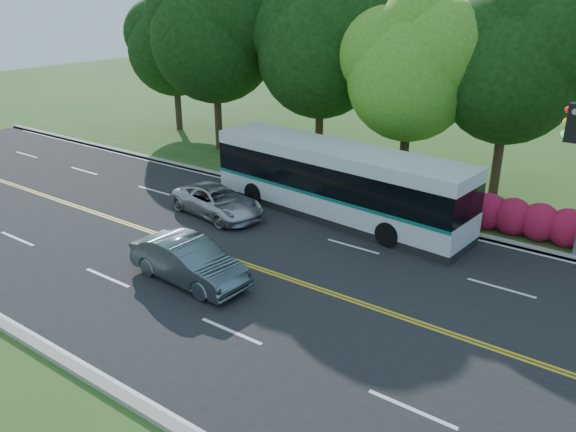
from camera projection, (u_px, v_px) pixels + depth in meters
The scene contains 10 objects.
ground at pixel (313, 288), 18.29m from camera, with size 120.00×120.00×0.00m, color #2B541C.
road at pixel (313, 287), 18.29m from camera, with size 60.00×14.00×0.02m, color black.
curb_north at pixel (406, 218), 23.66m from camera, with size 60.00×0.30×0.15m, color #9A958B.
curb_south at pixel (143, 409), 12.87m from camera, with size 60.00×0.30×0.15m, color #9A958B.
grass_verge at pixel (423, 206), 25.07m from camera, with size 60.00×4.00×0.10m, color #2B541C.
lane_markings at pixel (311, 286), 18.33m from camera, with size 57.60×13.82×0.00m.
tree_row at pixel (363, 40), 27.72m from camera, with size 44.70×9.10×13.84m.
transit_bus at pixel (336, 183), 23.49m from camera, with size 11.85×3.63×3.05m.
sedan at pixel (189, 261), 18.42m from camera, with size 1.53×4.37×1.44m, color #525F64.
suv at pixel (218, 201), 23.96m from camera, with size 2.06×4.46×1.24m, color #B4B5B9.
Camera 1 is at (8.70, -13.58, 8.98)m, focal length 35.00 mm.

